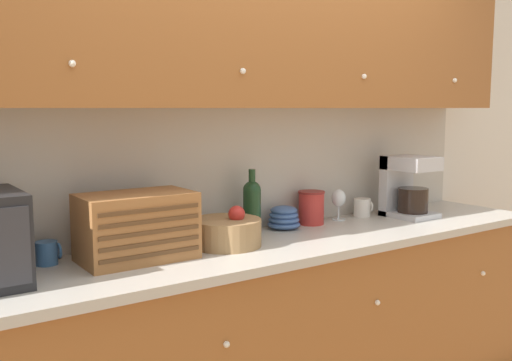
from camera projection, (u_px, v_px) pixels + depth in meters
wall_back at (229, 157)px, 2.88m from camera, size 5.74×0.06×2.60m
counter_unit at (267, 337)px, 2.71m from camera, size 3.36×0.64×0.93m
backsplash_panel at (233, 170)px, 2.86m from camera, size 3.34×0.01×0.62m
upper_cabinets at (278, 17)px, 2.73m from camera, size 3.34×0.35×0.87m
mug_blue_second at (47, 253)px, 2.26m from camera, size 0.10×0.09×0.09m
bread_box at (137, 227)px, 2.33m from camera, size 0.46×0.28×0.28m
fruit_basket at (227, 232)px, 2.57m from camera, size 0.31×0.31×0.18m
wine_bottle at (252, 205)px, 2.80m from camera, size 0.09×0.09×0.32m
bowl_stack_on_counter at (284, 218)px, 2.94m from camera, size 0.17×0.17×0.12m
storage_canister at (311, 208)px, 3.05m from camera, size 0.14×0.14×0.18m
wine_glass at (339, 199)px, 3.16m from camera, size 0.08×0.08×0.17m
mug at (362, 207)px, 3.27m from camera, size 0.11×0.09×0.11m
coffee_maker at (407, 186)px, 3.26m from camera, size 0.23×0.27×0.35m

